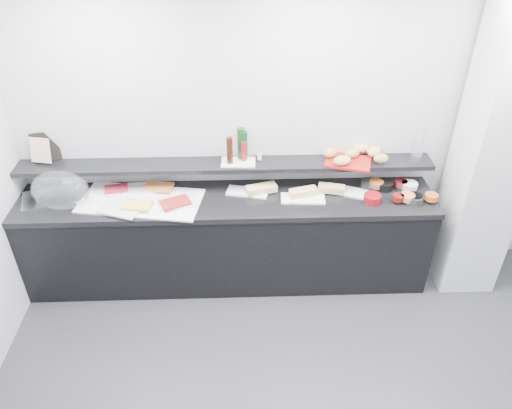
{
  "coord_description": "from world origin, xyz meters",
  "views": [
    {
      "loc": [
        -0.56,
        -1.88,
        3.3
      ],
      "look_at": [
        -0.45,
        1.45,
        1.0
      ],
      "focal_mm": 35.0,
      "sensor_mm": 36.0,
      "label": 1
    }
  ],
  "objects_px": {
    "framed_print": "(46,147)",
    "bread_tray": "(348,162)",
    "carafe": "(418,146)",
    "condiment_tray": "(238,162)",
    "cloche_base": "(51,198)",
    "sandwich_plate_mid": "(303,199)"
  },
  "relations": [
    {
      "from": "framed_print",
      "to": "bread_tray",
      "type": "distance_m",
      "value": 2.6
    },
    {
      "from": "bread_tray",
      "to": "carafe",
      "type": "xyz_separation_m",
      "value": [
        0.59,
        0.0,
        0.14
      ]
    },
    {
      "from": "condiment_tray",
      "to": "cloche_base",
      "type": "bearing_deg",
      "value": -171.95
    },
    {
      "from": "sandwich_plate_mid",
      "to": "bread_tray",
      "type": "relative_size",
      "value": 0.97
    },
    {
      "from": "cloche_base",
      "to": "sandwich_plate_mid",
      "type": "distance_m",
      "value": 2.16
    },
    {
      "from": "sandwich_plate_mid",
      "to": "framed_print",
      "type": "height_order",
      "value": "framed_print"
    },
    {
      "from": "condiment_tray",
      "to": "bread_tray",
      "type": "xyz_separation_m",
      "value": [
        0.95,
        -0.03,
        0.0
      ]
    },
    {
      "from": "condiment_tray",
      "to": "bread_tray",
      "type": "distance_m",
      "value": 0.95
    },
    {
      "from": "sandwich_plate_mid",
      "to": "carafe",
      "type": "height_order",
      "value": "carafe"
    },
    {
      "from": "cloche_base",
      "to": "framed_print",
      "type": "distance_m",
      "value": 0.45
    },
    {
      "from": "cloche_base",
      "to": "bread_tray",
      "type": "xyz_separation_m",
      "value": [
        2.56,
        0.12,
        0.24
      ]
    },
    {
      "from": "condiment_tray",
      "to": "framed_print",
      "type": "bearing_deg",
      "value": 178.89
    },
    {
      "from": "cloche_base",
      "to": "framed_print",
      "type": "relative_size",
      "value": 1.77
    },
    {
      "from": "cloche_base",
      "to": "framed_print",
      "type": "height_order",
      "value": "framed_print"
    },
    {
      "from": "condiment_tray",
      "to": "carafe",
      "type": "relative_size",
      "value": 0.97
    },
    {
      "from": "sandwich_plate_mid",
      "to": "carafe",
      "type": "xyz_separation_m",
      "value": [
        0.99,
        0.19,
        0.39
      ]
    },
    {
      "from": "framed_print",
      "to": "bread_tray",
      "type": "bearing_deg",
      "value": -21.31
    },
    {
      "from": "cloche_base",
      "to": "carafe",
      "type": "height_order",
      "value": "carafe"
    },
    {
      "from": "cloche_base",
      "to": "condiment_tray",
      "type": "distance_m",
      "value": 1.64
    },
    {
      "from": "framed_print",
      "to": "condiment_tray",
      "type": "height_order",
      "value": "framed_print"
    },
    {
      "from": "cloche_base",
      "to": "sandwich_plate_mid",
      "type": "relative_size",
      "value": 1.22
    },
    {
      "from": "bread_tray",
      "to": "carafe",
      "type": "distance_m",
      "value": 0.6
    }
  ]
}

